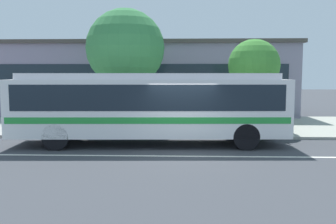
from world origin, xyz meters
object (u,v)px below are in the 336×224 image
street_tree_near_stop (125,48)px  street_tree_mid_block (254,66)px  pedestrian_walking_along_curb (273,109)px  pedestrian_standing_by_tree (174,112)px  pedestrian_waiting_near_sign (123,112)px  transit_bus (150,103)px  bus_stop_sign (273,99)px

street_tree_near_stop → street_tree_mid_block: street_tree_near_stop is taller
pedestrian_walking_along_curb → pedestrian_standing_by_tree: size_ratio=1.07×
pedestrian_waiting_near_sign → pedestrian_walking_along_curb: (7.22, 1.29, 0.04)m
transit_bus → bus_stop_sign: transit_bus is taller
transit_bus → pedestrian_walking_along_curb: (5.80, 3.50, -0.51)m
pedestrian_walking_along_curb → street_tree_mid_block: 2.33m
pedestrian_walking_along_curb → pedestrian_waiting_near_sign: bearing=-169.9°
pedestrian_walking_along_curb → bus_stop_sign: (-0.43, -1.61, 0.57)m
pedestrian_waiting_near_sign → pedestrian_standing_by_tree: size_ratio=1.04×
pedestrian_waiting_near_sign → street_tree_near_stop: size_ratio=0.28×
bus_stop_sign → street_tree_mid_block: bearing=104.4°
pedestrian_walking_along_curb → pedestrian_standing_by_tree: pedestrian_walking_along_curb is taller
pedestrian_standing_by_tree → pedestrian_waiting_near_sign: bearing=-171.3°
transit_bus → bus_stop_sign: size_ratio=4.33×
pedestrian_waiting_near_sign → street_tree_mid_block: 6.85m
pedestrian_walking_along_curb → pedestrian_standing_by_tree: 4.98m
transit_bus → pedestrian_walking_along_curb: transit_bus is taller
street_tree_mid_block → pedestrian_walking_along_curb: bearing=-19.4°
pedestrian_waiting_near_sign → street_tree_mid_block: street_tree_mid_block is taller
transit_bus → pedestrian_waiting_near_sign: (-1.42, 2.21, -0.55)m
street_tree_mid_block → pedestrian_standing_by_tree: bearing=-162.4°
bus_stop_sign → street_tree_mid_block: street_tree_mid_block is taller
pedestrian_walking_along_curb → bus_stop_sign: size_ratio=0.70×
street_tree_near_stop → street_tree_mid_block: bearing=-7.7°
pedestrian_waiting_near_sign → pedestrian_walking_along_curb: size_ratio=0.97×
pedestrian_waiting_near_sign → pedestrian_standing_by_tree: (2.32, 0.35, -0.04)m
pedestrian_waiting_near_sign → bus_stop_sign: (6.79, -0.32, 0.61)m
transit_bus → street_tree_mid_block: bearing=38.1°
transit_bus → street_tree_mid_block: 6.40m
bus_stop_sign → pedestrian_waiting_near_sign: bearing=177.3°
transit_bus → street_tree_near_stop: size_ratio=1.77×
pedestrian_waiting_near_sign → street_tree_mid_block: bearing=14.4°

